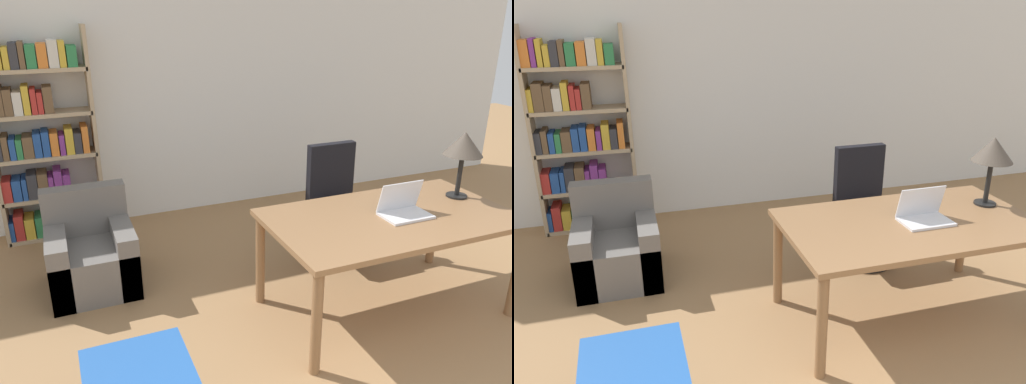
# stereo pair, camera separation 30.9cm
# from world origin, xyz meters

# --- Properties ---
(wall_back) EXTENTS (8.00, 0.06, 2.70)m
(wall_back) POSITION_xyz_m (0.00, 4.53, 1.35)
(wall_back) COLOR white
(wall_back) RESTS_ON ground_plane
(desk) EXTENTS (1.78, 1.00, 0.77)m
(desk) POSITION_xyz_m (0.48, 2.00, 0.68)
(desk) COLOR olive
(desk) RESTS_ON ground_plane
(laptop) EXTENTS (0.35, 0.23, 0.24)m
(laptop) POSITION_xyz_m (0.57, 1.98, 0.82)
(laptop) COLOR silver
(laptop) RESTS_ON desk
(table_lamp) EXTENTS (0.29, 0.29, 0.52)m
(table_lamp) POSITION_xyz_m (1.19, 2.12, 1.18)
(table_lamp) COLOR black
(table_lamp) RESTS_ON desk
(office_chair) EXTENTS (0.53, 0.53, 1.02)m
(office_chair) POSITION_xyz_m (0.61, 2.94, 0.46)
(office_chair) COLOR black
(office_chair) RESTS_ON ground_plane
(armchair) EXTENTS (0.67, 0.69, 0.79)m
(armchair) POSITION_xyz_m (-1.52, 3.19, 0.27)
(armchair) COLOR #66605B
(armchair) RESTS_ON ground_plane
(bookshelf) EXTENTS (0.94, 0.28, 2.02)m
(bookshelf) POSITION_xyz_m (-1.82, 4.34, 0.97)
(bookshelf) COLOR tan
(bookshelf) RESTS_ON ground_plane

